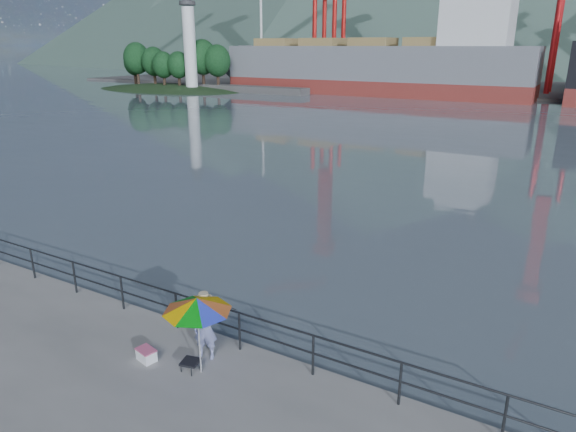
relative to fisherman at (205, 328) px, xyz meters
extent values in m
cube|color=slate|center=(-2.51, 128.96, -0.77)|extent=(500.00, 280.00, 0.00)
cylinder|color=#2D3033|center=(-2.51, 0.66, 0.23)|extent=(22.00, 0.05, 0.05)
cylinder|color=#2D3033|center=(-2.51, 0.66, -0.22)|extent=(22.00, 0.05, 0.05)
cube|color=#2D3033|center=(-2.51, 0.66, -0.27)|extent=(22.00, 0.06, 1.00)
ellipsoid|color=#263F1E|center=(-57.51, 60.96, -0.77)|extent=(48.00, 26.40, 8.40)
cylinder|color=white|center=(-51.51, 59.96, 5.73)|extent=(2.00, 2.00, 13.00)
cylinder|color=#2D2D2D|center=(-51.51, 59.96, 13.23)|extent=(1.80, 1.80, 2.00)
imported|color=navy|center=(0.00, 0.00, 0.00)|extent=(0.66, 0.56, 1.54)
cylinder|color=white|center=(0.26, -0.53, 0.08)|extent=(0.04, 0.04, 1.71)
cone|color=#F4B400|center=(0.26, -0.53, 0.94)|extent=(1.60, 1.60, 0.31)
cube|color=black|center=(0.03, -0.61, -0.54)|extent=(0.47, 0.47, 0.05)
cube|color=#2D3033|center=(0.03, -0.61, -0.67)|extent=(0.33, 0.33, 0.20)
cube|color=silver|center=(-1.14, -0.82, -0.64)|extent=(0.51, 0.40, 0.26)
cylinder|color=black|center=(-0.25, 0.93, -0.77)|extent=(0.28, 1.59, 1.14)
cube|color=maroon|center=(-23.73, 69.60, -0.02)|extent=(47.78, 8.27, 2.50)
cube|color=slate|center=(-23.73, 69.60, 3.73)|extent=(47.78, 8.27, 5.00)
cube|color=silver|center=(-8.44, 69.60, 9.73)|extent=(9.00, 6.95, 7.00)
camera|label=1|loc=(6.98, -8.11, 6.26)|focal=32.00mm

